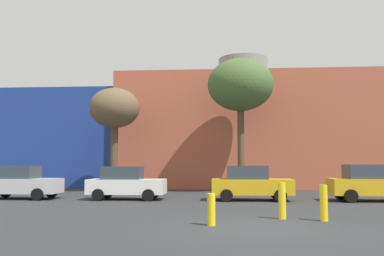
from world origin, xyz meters
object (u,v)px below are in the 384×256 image
Objects in this scene: parked_car_0 at (20,182)px; bare_tree_0 at (115,110)px; parked_car_3 at (372,183)px; bollard_yellow_2 at (324,203)px; parked_car_1 at (126,183)px; parked_car_2 at (251,183)px; bare_tree_1 at (240,86)px; bollard_yellow_1 at (282,201)px; bollard_yellow_0 at (211,210)px.

bare_tree_0 is (3.45, 5.25, 4.34)m from parked_car_0.
bollard_yellow_2 is at bearing -118.49° from parked_car_3.
parked_car_1 is 6.18m from parked_car_2.
bare_tree_1 reaches higher than bollard_yellow_1.
bare_tree_1 reaches higher than parked_car_1.
bollard_yellow_1 is at bearing -45.03° from parked_car_1.
bollard_yellow_1 reaches higher than bollard_yellow_0.
bare_tree_1 is at bearing 138.23° from parked_car_3.
bollard_yellow_2 is at bearing 19.13° from bollard_yellow_0.
parked_car_3 is at bearing -20.65° from bare_tree_0.
bollard_yellow_2 is (8.02, -7.18, -0.25)m from parked_car_1.
bare_tree_0 reaches higher than parked_car_3.
bare_tree_1 is at bearing 0.62° from bare_tree_0.
bollard_yellow_1 is at bearing 35.38° from bollard_yellow_0.
parked_car_0 is 1.02× the size of parked_car_1.
parked_car_0 is at bearing 180.00° from parked_car_2.
parked_car_0 is 3.42× the size of bollard_yellow_2.
parked_car_3 is 3.55× the size of bollard_yellow_2.
parked_car_2 is 6.81m from bollard_yellow_1.
bollard_yellow_0 is 0.78× the size of bollard_yellow_1.
parked_car_2 is 7.87m from bare_tree_1.
parked_car_2 is at bearing 78.69° from bollard_yellow_0.
parked_car_2 reaches higher than bollard_yellow_0.
parked_car_0 is at bearing 151.97° from bollard_yellow_2.
parked_car_3 is at bearing 61.51° from bollard_yellow_2.
parked_car_0 is 13.86m from bare_tree_1.
bollard_yellow_2 is (3.51, 1.22, 0.10)m from bollard_yellow_0.
parked_car_0 is at bearing -154.93° from bare_tree_1.
bare_tree_0 reaches higher than parked_car_1.
parked_car_0 is at bearing 151.01° from bollard_yellow_1.
bollard_yellow_0 is 0.82× the size of bollard_yellow_2.
bollard_yellow_1 is (12.24, -6.78, -0.24)m from parked_car_0.
bare_tree_0 is at bearing -179.38° from bare_tree_1.
bare_tree_1 reaches higher than bare_tree_0.
parked_car_1 is 9.54m from bollard_yellow_0.
bollard_yellow_0 is at bearing -144.62° from bollard_yellow_1.
bollard_yellow_2 is at bearing -17.64° from bollard_yellow_1.
bare_tree_0 is at bearing 115.53° from bollard_yellow_0.
parked_car_2 is 10.66m from bare_tree_0.
parked_car_1 is 0.58× the size of bare_tree_0.
bollard_yellow_0 is at bearing -101.31° from parked_car_2.
bare_tree_0 reaches higher than parked_car_0.
parked_car_0 is 5.46m from parked_car_1.
parked_car_2 is (11.65, -0.00, 0.00)m from parked_car_0.
bare_tree_1 is at bearing 92.58° from parked_car_2.
bollard_yellow_1 is 1.05× the size of bollard_yellow_2.
parked_car_1 is 7.11m from bare_tree_0.
bollard_yellow_0 is 2.79m from bollard_yellow_1.
parked_car_0 is 0.96× the size of parked_car_3.
bare_tree_1 reaches higher than bollard_yellow_2.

